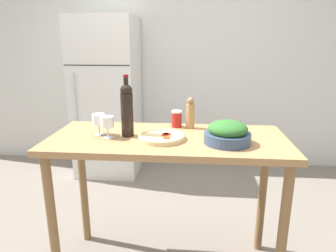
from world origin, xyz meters
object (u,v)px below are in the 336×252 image
object	(u,v)px
wine_glass_far	(99,120)
wine_glass_near	(107,123)
refrigerator	(107,98)
homemade_pizza	(162,137)
wine_bottle	(127,109)
salt_canister	(177,119)
salad_bowl	(227,133)
pepper_mill	(190,114)

from	to	relation	value
wine_glass_far	wine_glass_near	bearing A→B (deg)	-38.20
refrigerator	homemade_pizza	bearing A→B (deg)	-63.74
homemade_pizza	refrigerator	bearing A→B (deg)	116.26
wine_bottle	salt_canister	world-z (taller)	wine_bottle
salad_bowl	homemade_pizza	size ratio (longest dim) A/B	0.96
wine_glass_near	homemade_pizza	xyz separation A→B (m)	(0.33, -0.00, -0.08)
pepper_mill	wine_glass_far	bearing A→B (deg)	-160.67
wine_glass_near	pepper_mill	xyz separation A→B (m)	(0.49, 0.25, 0.01)
pepper_mill	wine_bottle	bearing A→B (deg)	-151.15
wine_bottle	homemade_pizza	distance (m)	0.27
refrigerator	wine_glass_near	size ratio (longest dim) A/B	13.39
wine_glass_near	salt_canister	xyz separation A→B (m)	(0.40, 0.27, -0.04)
salt_canister	wine_bottle	bearing A→B (deg)	-141.33
salad_bowl	refrigerator	bearing A→B (deg)	125.38
homemade_pizza	salt_canister	distance (m)	0.29
wine_glass_near	salt_canister	world-z (taller)	wine_glass_near
pepper_mill	salt_canister	xyz separation A→B (m)	(-0.09, 0.02, -0.04)
homemade_pizza	salt_canister	world-z (taller)	salt_canister
pepper_mill	homemade_pizza	size ratio (longest dim) A/B	0.75
refrigerator	salad_bowl	bearing A→B (deg)	-54.62
wine_bottle	wine_glass_far	size ratio (longest dim) A/B	2.83
homemade_pizza	salad_bowl	bearing A→B (deg)	-5.64
pepper_mill	homemade_pizza	world-z (taller)	pepper_mill
pepper_mill	salad_bowl	world-z (taller)	pepper_mill
refrigerator	homemade_pizza	world-z (taller)	refrigerator
wine_bottle	salt_canister	distance (m)	0.39
wine_glass_near	refrigerator	bearing A→B (deg)	106.37
salad_bowl	salt_canister	bearing A→B (deg)	134.30
wine_bottle	wine_glass_far	world-z (taller)	wine_bottle
salad_bowl	wine_bottle	bearing A→B (deg)	171.86
wine_glass_near	salad_bowl	size ratio (longest dim) A/B	0.50
refrigerator	pepper_mill	world-z (taller)	refrigerator
wine_bottle	wine_glass_far	xyz separation A→B (m)	(-0.18, 0.01, -0.08)
refrigerator	homemade_pizza	distance (m)	1.82
pepper_mill	salad_bowl	size ratio (longest dim) A/B	0.79
refrigerator	salt_canister	size ratio (longest dim) A/B	15.84
wine_glass_far	refrigerator	bearing A→B (deg)	104.50
refrigerator	salad_bowl	xyz separation A→B (m)	(1.19, -1.67, 0.12)
refrigerator	wine_bottle	xyz separation A→B (m)	(0.59, -1.58, 0.23)
refrigerator	pepper_mill	distance (m)	1.69
wine_glass_far	salt_canister	xyz separation A→B (m)	(0.47, 0.22, -0.04)
wine_glass_near	homemade_pizza	distance (m)	0.34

